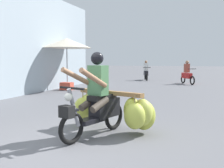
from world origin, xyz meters
TOP-DOWN VIEW (x-y plane):
  - ground_plane at (0.00, 0.00)m, footprint 120.00×120.00m
  - motorbike_main_loaded at (0.60, 1.18)m, footprint 1.79×1.94m
  - motorbike_distant_ahead_left at (1.50, 12.53)m, footprint 0.94×1.42m
  - motorbike_distant_ahead_right at (-1.42, 14.60)m, footprint 0.67×1.57m
  - shopfront_building at (-6.13, 6.25)m, footprint 3.26×9.80m
  - market_umbrella_near_shop at (-3.82, 7.53)m, footprint 2.39×2.39m
  - produce_crate at (-3.79, 7.42)m, footprint 0.56×0.40m

SIDE VIEW (x-z plane):
  - ground_plane at x=0.00m, z-range 0.00..0.00m
  - produce_crate at x=-3.79m, z-range 0.00..0.36m
  - motorbike_main_loaded at x=0.60m, z-range -0.29..1.29m
  - motorbike_distant_ahead_left at x=1.50m, z-range -0.13..1.27m
  - motorbike_distant_ahead_right at x=-1.42m, z-range -0.13..1.27m
  - shopfront_building at x=-6.13m, z-range 0.00..4.45m
  - market_umbrella_near_shop at x=-3.82m, z-range 1.00..3.46m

